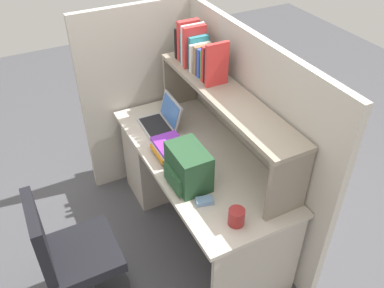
{
  "coord_description": "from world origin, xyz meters",
  "views": [
    {
      "loc": [
        1.97,
        -1.06,
        2.53
      ],
      "look_at": [
        0.0,
        -0.05,
        0.85
      ],
      "focal_mm": 38.64,
      "sensor_mm": 36.0,
      "label": 1
    }
  ],
  "objects_px": {
    "backpack": "(188,167)",
    "paper_cup": "(195,149)",
    "snack_canister": "(236,217)",
    "office_chair": "(74,263)",
    "laptop": "(162,120)",
    "computer_mouse": "(204,201)"
  },
  "relations": [
    {
      "from": "laptop",
      "to": "office_chair",
      "type": "distance_m",
      "value": 1.19
    },
    {
      "from": "laptop",
      "to": "computer_mouse",
      "type": "height_order",
      "value": "laptop"
    },
    {
      "from": "snack_canister",
      "to": "office_chair",
      "type": "bearing_deg",
      "value": -115.52
    },
    {
      "from": "computer_mouse",
      "to": "office_chair",
      "type": "distance_m",
      "value": 0.9
    },
    {
      "from": "computer_mouse",
      "to": "snack_canister",
      "type": "height_order",
      "value": "snack_canister"
    },
    {
      "from": "paper_cup",
      "to": "office_chair",
      "type": "distance_m",
      "value": 1.08
    },
    {
      "from": "laptop",
      "to": "computer_mouse",
      "type": "xyz_separation_m",
      "value": [
        0.87,
        -0.1,
        -0.03
      ]
    },
    {
      "from": "laptop",
      "to": "paper_cup",
      "type": "distance_m",
      "value": 0.42
    },
    {
      "from": "backpack",
      "to": "snack_canister",
      "type": "bearing_deg",
      "value": 12.06
    },
    {
      "from": "office_chair",
      "to": "paper_cup",
      "type": "bearing_deg",
      "value": -74.38
    },
    {
      "from": "backpack",
      "to": "paper_cup",
      "type": "relative_size",
      "value": 3.47
    },
    {
      "from": "backpack",
      "to": "snack_canister",
      "type": "distance_m",
      "value": 0.45
    },
    {
      "from": "snack_canister",
      "to": "office_chair",
      "type": "height_order",
      "value": "office_chair"
    },
    {
      "from": "paper_cup",
      "to": "snack_canister",
      "type": "height_order",
      "value": "snack_canister"
    },
    {
      "from": "computer_mouse",
      "to": "paper_cup",
      "type": "height_order",
      "value": "paper_cup"
    },
    {
      "from": "laptop",
      "to": "snack_canister",
      "type": "height_order",
      "value": "laptop"
    },
    {
      "from": "paper_cup",
      "to": "snack_canister",
      "type": "xyz_separation_m",
      "value": [
        0.68,
        -0.09,
        0.01
      ]
    },
    {
      "from": "paper_cup",
      "to": "snack_canister",
      "type": "relative_size",
      "value": 0.83
    },
    {
      "from": "computer_mouse",
      "to": "office_chair",
      "type": "relative_size",
      "value": 0.11
    },
    {
      "from": "backpack",
      "to": "computer_mouse",
      "type": "height_order",
      "value": "backpack"
    },
    {
      "from": "paper_cup",
      "to": "laptop",
      "type": "bearing_deg",
      "value": -170.9
    },
    {
      "from": "laptop",
      "to": "office_chair",
      "type": "height_order",
      "value": "laptop"
    }
  ]
}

